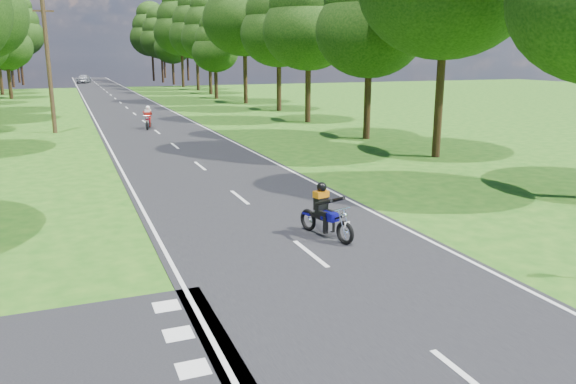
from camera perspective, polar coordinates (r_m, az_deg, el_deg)
name	(u,v)px	position (r m, az deg, el deg)	size (l,w,h in m)	color
ground	(348,284)	(12.19, 6.13, -9.31)	(160.00, 160.00, 0.00)	#1D5313
main_road	(120,103)	(60.32, -16.66, 8.68)	(7.00, 140.00, 0.02)	black
road_markings	(121,104)	(58.44, -16.62, 8.55)	(7.40, 140.00, 0.01)	silver
treeline	(120,24)	(70.37, -16.73, 16.06)	(40.00, 115.35, 14.78)	black
telegraph_pole	(49,66)	(37.91, -23.14, 11.65)	(1.20, 0.26, 8.00)	#382616
rider_near_blue	(326,210)	(14.87, 3.90, -1.88)	(0.59, 1.77, 1.48)	#0F0C8B
rider_far_red	(148,117)	(38.33, -14.04, 7.38)	(0.60, 1.79, 1.49)	#B20D1D
distant_car	(84,79)	(104.66, -20.04, 10.77)	(1.75, 4.36, 1.49)	#B1B4B8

